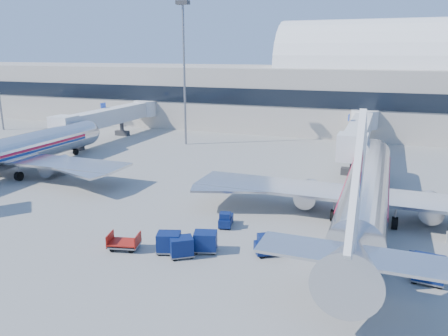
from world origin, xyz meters
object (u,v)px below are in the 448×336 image
at_px(tug_right, 419,264).
at_px(cart_open_red, 125,244).
at_px(jetbridge_near, 360,130).
at_px(tug_lead, 270,245).
at_px(cart_solo_near, 335,272).
at_px(airliner_mid, 6,153).
at_px(cart_train_b, 182,247).
at_px(cart_train_c, 169,242).
at_px(cart_train_a, 205,241).
at_px(mast_west, 184,53).
at_px(jetbridge_mid, 114,116).
at_px(tug_left, 226,219).
at_px(airliner_main, 366,190).
at_px(cart_solo_far, 429,269).

xyz_separation_m(tug_right, cart_open_red, (-21.24, -4.05, -0.16)).
relative_size(jetbridge_near, tug_lead, 9.97).
height_order(jetbridge_near, cart_solo_near, jetbridge_near).
xyz_separation_m(airliner_mid, cart_solo_near, (40.89, -12.19, -2.13)).
distance_m(airliner_mid, cart_train_b, 32.19).
bearing_deg(cart_open_red, cart_train_b, -9.20).
bearing_deg(cart_train_c, cart_train_a, 6.06).
bearing_deg(mast_west, jetbridge_near, 1.68).
bearing_deg(cart_train_a, cart_solo_near, -23.62).
bearing_deg(mast_west, airliner_mid, -115.21).
distance_m(jetbridge_mid, tug_right, 59.93).
distance_m(cart_train_c, cart_solo_near, 12.43).
height_order(tug_left, cart_train_c, cart_train_c).
xyz_separation_m(jetbridge_near, cart_open_red, (-14.67, -39.00, -3.48)).
distance_m(airliner_mid, cart_train_c, 30.97).
xyz_separation_m(mast_west, cart_train_c, (16.46, -37.52, -13.93)).
height_order(tug_right, cart_train_a, cart_train_a).
bearing_deg(jetbridge_near, tug_lead, -96.10).
distance_m(airliner_mid, jetbridge_near, 47.55).
distance_m(mast_west, cart_train_b, 44.00).
bearing_deg(jetbridge_mid, jetbridge_near, 0.00).
distance_m(airliner_main, mast_west, 41.12).
bearing_deg(cart_train_c, cart_train_b, -31.31).
bearing_deg(airliner_mid, tug_right, -10.61).
xyz_separation_m(tug_lead, cart_train_a, (-4.76, -1.27, 0.12)).
xyz_separation_m(airliner_main, cart_train_c, (-13.54, -12.03, -2.07)).
distance_m(jetbridge_near, cart_train_c, 40.03).
distance_m(airliner_mid, cart_solo_near, 42.72).
xyz_separation_m(tug_left, cart_train_a, (0.32, -5.29, 0.22)).
bearing_deg(mast_west, tug_right, -44.98).
height_order(jetbridge_near, cart_train_b, jetbridge_near).
xyz_separation_m(cart_train_b, cart_solo_near, (11.22, 0.11, -0.02)).
bearing_deg(tug_left, airliner_main, -75.62).
xyz_separation_m(jetbridge_near, cart_solo_near, (1.29, -38.50, -3.13)).
height_order(cart_train_a, cart_solo_far, cart_solo_far).
relative_size(jetbridge_mid, cart_solo_far, 12.59).
xyz_separation_m(tug_left, cart_solo_far, (15.97, -4.32, 0.33)).
distance_m(airliner_mid, mast_west, 30.57).
height_order(tug_right, cart_solo_far, cart_solo_far).
height_order(airliner_mid, cart_train_b, airliner_mid).
relative_size(jetbridge_near, jetbridge_mid, 1.00).
height_order(airliner_main, tug_lead, airliner_main).
relative_size(airliner_main, jetbridge_near, 1.35).
xyz_separation_m(airliner_main, cart_open_red, (-17.07, -12.70, -2.48)).
xyz_separation_m(cart_solo_far, cart_open_red, (-21.72, -2.78, -0.51)).
height_order(airliner_mid, cart_train_c, airliner_mid).
bearing_deg(cart_open_red, jetbridge_mid, 111.11).
bearing_deg(jetbridge_mid, cart_train_a, -48.07).
xyz_separation_m(mast_west, tug_right, (34.17, -34.15, -14.18)).
height_order(mast_west, cart_solo_near, mast_west).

